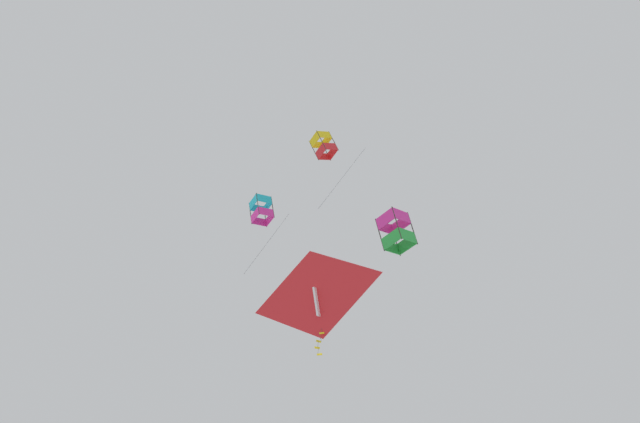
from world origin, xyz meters
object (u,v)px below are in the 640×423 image
at_px(kite_delta_near_right, 317,295).
at_px(kite_box_upper_right, 324,146).
at_px(kite_box_low_drifter, 396,231).
at_px(kite_box_highest, 262,210).

bearing_deg(kite_delta_near_right, kite_box_upper_right, 115.51).
bearing_deg(kite_box_low_drifter, kite_box_upper_right, -162.78).
distance_m(kite_box_highest, kite_delta_near_right, 15.09).
relative_size(kite_box_highest, kite_box_low_drifter, 3.51).
bearing_deg(kite_box_upper_right, kite_box_highest, -166.20).
bearing_deg(kite_box_upper_right, kite_box_low_drifter, 28.43).
relative_size(kite_box_upper_right, kite_delta_near_right, 2.02).
bearing_deg(kite_box_low_drifter, kite_delta_near_right, -89.95).
height_order(kite_box_highest, kite_delta_near_right, kite_box_highest).
height_order(kite_box_low_drifter, kite_box_upper_right, kite_box_upper_right).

